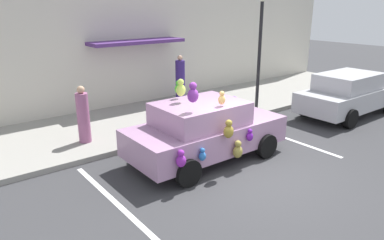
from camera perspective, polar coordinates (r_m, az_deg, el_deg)
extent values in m
plane|color=#38383A|center=(8.80, 9.41, -8.46)|extent=(60.00, 60.00, 0.00)
cube|color=gray|center=(12.44, -7.55, -0.03)|extent=(24.00, 4.00, 0.15)
cube|color=beige|center=(13.77, -12.79, 14.69)|extent=(24.00, 0.30, 6.40)
cube|color=#512D72|center=(13.66, -8.78, 12.15)|extent=(3.60, 1.10, 0.12)
cube|color=silver|center=(11.24, 14.81, -2.85)|extent=(0.12, 3.60, 0.01)
cube|color=silver|center=(7.87, -12.62, -12.04)|extent=(0.12, 3.60, 0.01)
cube|color=#AF83A9|center=(9.31, 2.26, -2.40)|extent=(4.15, 1.83, 0.68)
cube|color=#AF83A9|center=(8.99, 1.29, 1.03)|extent=(2.16, 1.61, 0.56)
cylinder|color=black|center=(10.87, 4.36, -1.23)|extent=(0.64, 0.22, 0.64)
cylinder|color=black|center=(9.68, 11.62, -4.02)|extent=(0.64, 0.22, 0.64)
cylinder|color=black|center=(9.44, -7.39, -4.36)|extent=(0.64, 0.22, 0.64)
cylinder|color=black|center=(8.04, -0.67, -8.31)|extent=(0.64, 0.22, 0.64)
ellipsoid|color=#764BBF|center=(10.05, 6.64, 2.05)|extent=(0.28, 0.23, 0.33)
sphere|color=#764BBF|center=(9.99, 6.68, 3.29)|extent=(0.18, 0.18, 0.18)
ellipsoid|color=green|center=(9.28, -2.18, 4.91)|extent=(0.19, 0.16, 0.23)
sphere|color=green|center=(9.24, -2.19, 5.87)|extent=(0.12, 0.12, 0.12)
ellipsoid|color=#249C60|center=(9.36, 8.61, 0.53)|extent=(0.21, 0.17, 0.25)
sphere|color=#249C60|center=(9.31, 8.66, 1.54)|extent=(0.13, 0.13, 0.13)
ellipsoid|color=olive|center=(8.34, 5.80, -1.86)|extent=(0.26, 0.21, 0.30)
sphere|color=olive|center=(8.27, 5.85, -0.49)|extent=(0.16, 0.16, 0.16)
ellipsoid|color=blue|center=(8.05, 1.66, -5.76)|extent=(0.18, 0.14, 0.21)
sphere|color=blue|center=(8.00, 1.67, -4.82)|extent=(0.11, 0.11, 0.11)
ellipsoid|color=purple|center=(7.68, -1.73, -6.52)|extent=(0.23, 0.19, 0.27)
sphere|color=purple|center=(7.61, -1.75, -5.25)|extent=(0.15, 0.15, 0.15)
ellipsoid|color=#EDB761|center=(8.59, 4.73, 3.19)|extent=(0.19, 0.16, 0.23)
sphere|color=#EDB761|center=(8.55, 4.76, 4.20)|extent=(0.12, 0.12, 0.12)
ellipsoid|color=purple|center=(8.06, 0.15, 3.90)|extent=(0.27, 0.22, 0.32)
sphere|color=purple|center=(8.01, 0.15, 5.42)|extent=(0.17, 0.17, 0.17)
ellipsoid|color=#54C45F|center=(10.16, 8.59, 1.88)|extent=(0.20, 0.16, 0.24)
sphere|color=#54C45F|center=(10.12, 8.63, 2.77)|extent=(0.13, 0.13, 0.13)
ellipsoid|color=#6719A1|center=(8.97, 9.12, -2.64)|extent=(0.18, 0.15, 0.21)
sphere|color=#6719A1|center=(8.92, 9.16, -1.75)|extent=(0.12, 0.12, 0.12)
ellipsoid|color=olive|center=(8.76, 7.24, -5.02)|extent=(0.26, 0.21, 0.30)
sphere|color=olive|center=(8.68, 7.30, -3.75)|extent=(0.16, 0.16, 0.16)
ellipsoid|color=#B04A81|center=(10.17, 4.45, 1.97)|extent=(0.18, 0.14, 0.21)
sphere|color=#B04A81|center=(10.13, 4.47, 2.75)|extent=(0.11, 0.11, 0.11)
ellipsoid|color=#C3E658|center=(8.87, -1.78, 4.72)|extent=(0.25, 0.21, 0.30)
sphere|color=#C3E658|center=(8.83, -1.79, 6.01)|extent=(0.16, 0.16, 0.16)
ellipsoid|color=#4A7ED7|center=(9.84, 5.77, 1.42)|extent=(0.19, 0.15, 0.22)
sphere|color=#4A7ED7|center=(9.80, 5.80, 2.27)|extent=(0.12, 0.12, 0.12)
ellipsoid|color=#DA51ED|center=(8.63, -1.60, -0.62)|extent=(0.25, 0.21, 0.30)
sphere|color=#DA51ED|center=(8.56, -1.62, 0.68)|extent=(0.16, 0.16, 0.16)
ellipsoid|color=#2D9F15|center=(9.09, -5.97, 0.38)|extent=(0.28, 0.23, 0.33)
sphere|color=#2D9F15|center=(9.02, -6.01, 1.77)|extent=(0.18, 0.18, 0.18)
cube|color=#B7B7BC|center=(14.25, 23.63, 3.29)|extent=(4.42, 1.72, 0.68)
cube|color=#B7B7BC|center=(13.93, 23.50, 5.63)|extent=(2.30, 1.51, 0.56)
cylinder|color=black|center=(15.89, 23.25, 3.52)|extent=(0.64, 0.22, 0.64)
cylinder|color=black|center=(13.62, 17.50, 1.94)|extent=(0.64, 0.22, 0.64)
cylinder|color=black|center=(12.77, 23.75, 0.19)|extent=(0.64, 0.22, 0.64)
ellipsoid|color=brown|center=(10.97, -5.25, -0.85)|extent=(0.33, 0.28, 0.42)
sphere|color=brown|center=(10.88, -5.29, 0.63)|extent=(0.24, 0.24, 0.24)
sphere|color=brown|center=(10.81, -5.67, 0.96)|extent=(0.10, 0.10, 0.10)
sphere|color=brown|center=(10.90, -4.94, 1.12)|extent=(0.10, 0.10, 0.10)
cylinder|color=black|center=(13.30, 10.57, 9.72)|extent=(0.12, 0.12, 3.79)
cylinder|color=#9E5984|center=(10.45, -16.79, 0.31)|extent=(0.34, 0.34, 1.40)
sphere|color=tan|center=(10.25, -17.20, 4.61)|extent=(0.21, 0.21, 0.21)
cylinder|color=navy|center=(14.17, -1.87, 6.09)|extent=(0.37, 0.37, 1.64)
sphere|color=tan|center=(14.01, -1.91, 9.79)|extent=(0.20, 0.20, 0.20)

